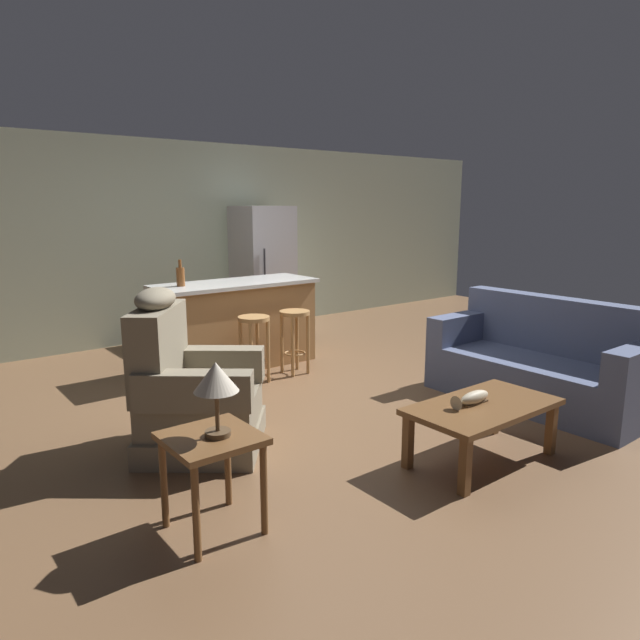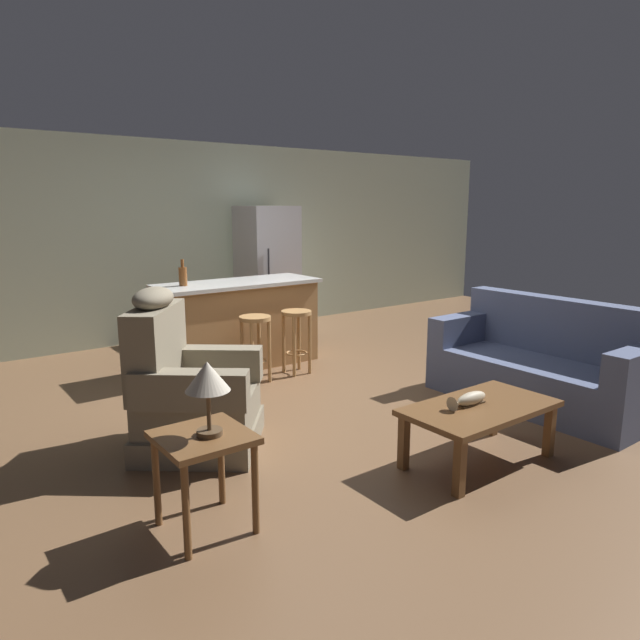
{
  "view_description": "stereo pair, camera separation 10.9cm",
  "coord_description": "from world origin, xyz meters",
  "px_view_note": "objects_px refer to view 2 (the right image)",
  "views": [
    {
      "loc": [
        -3.08,
        -4.08,
        1.78
      ],
      "look_at": [
        0.04,
        -0.1,
        0.75
      ],
      "focal_mm": 32.0,
      "sensor_mm": 36.0,
      "label": 1
    },
    {
      "loc": [
        -2.99,
        -4.15,
        1.78
      ],
      "look_at": [
        0.04,
        -0.1,
        0.75
      ],
      "focal_mm": 32.0,
      "sensor_mm": 36.0,
      "label": 2
    }
  ],
  "objects_px": {
    "couch": "(542,367)",
    "bottle_tall_green": "(183,276)",
    "refrigerator": "(267,271)",
    "bar_stool_right": "(296,330)",
    "fish_figurine": "(468,400)",
    "table_lamp": "(207,380)",
    "end_table": "(204,451)",
    "bar_stool_left": "(255,336)",
    "kitchen_island": "(239,324)",
    "coffee_table": "(480,413)",
    "recliner_near_lamp": "(188,392)"
  },
  "relations": [
    {
      "from": "bar_stool_right",
      "to": "table_lamp",
      "type": "bearing_deg",
      "value": -133.32
    },
    {
      "from": "fish_figurine",
      "to": "table_lamp",
      "type": "distance_m",
      "value": 1.86
    },
    {
      "from": "kitchen_island",
      "to": "refrigerator",
      "type": "distance_m",
      "value": 1.69
    },
    {
      "from": "fish_figurine",
      "to": "bottle_tall_green",
      "type": "height_order",
      "value": "bottle_tall_green"
    },
    {
      "from": "end_table",
      "to": "refrigerator",
      "type": "distance_m",
      "value": 4.95
    },
    {
      "from": "end_table",
      "to": "bar_stool_left",
      "type": "xyz_separation_m",
      "value": [
        1.6,
        2.18,
        0.01
      ]
    },
    {
      "from": "recliner_near_lamp",
      "to": "refrigerator",
      "type": "xyz_separation_m",
      "value": [
        2.49,
        2.91,
        0.46
      ]
    },
    {
      "from": "end_table",
      "to": "bottle_tall_green",
      "type": "xyz_separation_m",
      "value": [
        1.15,
        2.85,
        0.59
      ]
    },
    {
      "from": "bar_stool_right",
      "to": "refrigerator",
      "type": "bearing_deg",
      "value": 67.02
    },
    {
      "from": "end_table",
      "to": "bar_stool_left",
      "type": "bearing_deg",
      "value": 53.62
    },
    {
      "from": "recliner_near_lamp",
      "to": "refrigerator",
      "type": "bearing_deg",
      "value": 88.2
    },
    {
      "from": "bar_stool_left",
      "to": "bar_stool_right",
      "type": "bearing_deg",
      "value": 0.0
    },
    {
      "from": "bottle_tall_green",
      "to": "fish_figurine",
      "type": "bearing_deg",
      "value": -78.1
    },
    {
      "from": "refrigerator",
      "to": "bottle_tall_green",
      "type": "relative_size",
      "value": 6.38
    },
    {
      "from": "fish_figurine",
      "to": "end_table",
      "type": "bearing_deg",
      "value": 169.9
    },
    {
      "from": "couch",
      "to": "recliner_near_lamp",
      "type": "relative_size",
      "value": 1.59
    },
    {
      "from": "coffee_table",
      "to": "table_lamp",
      "type": "xyz_separation_m",
      "value": [
        -1.87,
        0.34,
        0.5
      ]
    },
    {
      "from": "coffee_table",
      "to": "refrigerator",
      "type": "relative_size",
      "value": 0.62
    },
    {
      "from": "coffee_table",
      "to": "bar_stool_right",
      "type": "xyz_separation_m",
      "value": [
        0.21,
        2.54,
        0.11
      ]
    },
    {
      "from": "couch",
      "to": "table_lamp",
      "type": "relative_size",
      "value": 4.65
    },
    {
      "from": "bar_stool_right",
      "to": "bar_stool_left",
      "type": "bearing_deg",
      "value": 180.0
    },
    {
      "from": "kitchen_island",
      "to": "refrigerator",
      "type": "relative_size",
      "value": 1.02
    },
    {
      "from": "refrigerator",
      "to": "bar_stool_right",
      "type": "bearing_deg",
      "value": -112.98
    },
    {
      "from": "recliner_near_lamp",
      "to": "end_table",
      "type": "distance_m",
      "value": 1.16
    },
    {
      "from": "end_table",
      "to": "recliner_near_lamp",
      "type": "bearing_deg",
      "value": 70.18
    },
    {
      "from": "end_table",
      "to": "table_lamp",
      "type": "relative_size",
      "value": 1.37
    },
    {
      "from": "recliner_near_lamp",
      "to": "bar_stool_right",
      "type": "relative_size",
      "value": 1.76
    },
    {
      "from": "bar_stool_left",
      "to": "bottle_tall_green",
      "type": "relative_size",
      "value": 2.47
    },
    {
      "from": "table_lamp",
      "to": "bottle_tall_green",
      "type": "relative_size",
      "value": 1.49
    },
    {
      "from": "bottle_tall_green",
      "to": "recliner_near_lamp",
      "type": "bearing_deg",
      "value": -113.28
    },
    {
      "from": "fish_figurine",
      "to": "table_lamp",
      "type": "relative_size",
      "value": 0.83
    },
    {
      "from": "coffee_table",
      "to": "kitchen_island",
      "type": "relative_size",
      "value": 0.61
    },
    {
      "from": "bar_stool_right",
      "to": "bottle_tall_green",
      "type": "relative_size",
      "value": 2.47
    },
    {
      "from": "couch",
      "to": "fish_figurine",
      "type": "bearing_deg",
      "value": 13.96
    },
    {
      "from": "recliner_near_lamp",
      "to": "coffee_table",
      "type": "bearing_deg",
      "value": -5.5
    },
    {
      "from": "end_table",
      "to": "bar_stool_left",
      "type": "relative_size",
      "value": 0.82
    },
    {
      "from": "kitchen_island",
      "to": "table_lamp",
      "type": "bearing_deg",
      "value": -121.54
    },
    {
      "from": "couch",
      "to": "coffee_table",
      "type": "bearing_deg",
      "value": 16.27
    },
    {
      "from": "coffee_table",
      "to": "bottle_tall_green",
      "type": "xyz_separation_m",
      "value": [
        -0.75,
        3.22,
        0.69
      ]
    },
    {
      "from": "couch",
      "to": "bottle_tall_green",
      "type": "relative_size",
      "value": 6.91
    },
    {
      "from": "fish_figurine",
      "to": "refrigerator",
      "type": "height_order",
      "value": "refrigerator"
    },
    {
      "from": "refrigerator",
      "to": "bottle_tall_green",
      "type": "height_order",
      "value": "refrigerator"
    },
    {
      "from": "kitchen_island",
      "to": "refrigerator",
      "type": "bearing_deg",
      "value": 47.07
    },
    {
      "from": "fish_figurine",
      "to": "recliner_near_lamp",
      "type": "bearing_deg",
      "value": 135.15
    },
    {
      "from": "table_lamp",
      "to": "bottle_tall_green",
      "type": "distance_m",
      "value": 3.1
    },
    {
      "from": "fish_figurine",
      "to": "kitchen_island",
      "type": "xyz_separation_m",
      "value": [
        -0.05,
        3.13,
        0.02
      ]
    },
    {
      "from": "couch",
      "to": "bar_stool_left",
      "type": "distance_m",
      "value": 2.74
    },
    {
      "from": "kitchen_island",
      "to": "bar_stool_left",
      "type": "height_order",
      "value": "kitchen_island"
    },
    {
      "from": "fish_figurine",
      "to": "bottle_tall_green",
      "type": "xyz_separation_m",
      "value": [
        -0.67,
        3.17,
        0.59
      ]
    },
    {
      "from": "recliner_near_lamp",
      "to": "end_table",
      "type": "height_order",
      "value": "recliner_near_lamp"
    }
  ]
}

